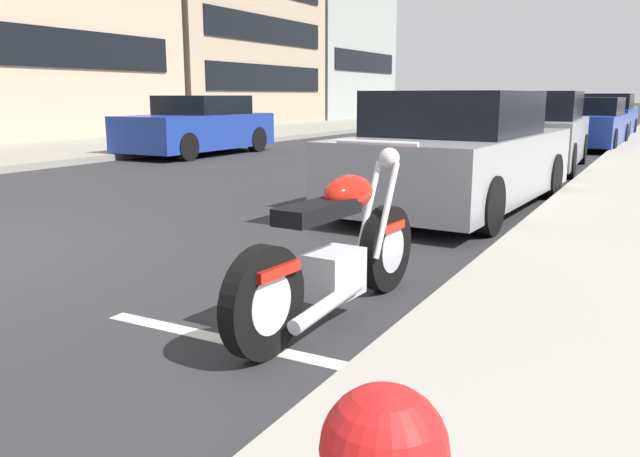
# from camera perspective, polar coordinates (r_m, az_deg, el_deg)

# --- Properties ---
(sidewalk_far_curb) EXTENTS (120.00, 5.00, 0.14)m
(sidewalk_far_curb) POSITION_cam_1_polar(r_m,az_deg,el_deg) (19.91, -13.10, 7.65)
(sidewalk_far_curb) COLOR gray
(sidewalk_far_curb) RESTS_ON ground
(parking_stall_stripe) EXTENTS (0.12, 2.20, 0.01)m
(parking_stall_stripe) POSITION_cam_1_polar(r_m,az_deg,el_deg) (3.73, -5.78, -10.44)
(parking_stall_stripe) COLOR silver
(parking_stall_stripe) RESTS_ON ground
(parked_motorcycle) EXTENTS (2.10, 0.62, 1.11)m
(parked_motorcycle) POSITION_cam_1_polar(r_m,az_deg,el_deg) (4.05, 1.46, -2.28)
(parked_motorcycle) COLOR black
(parked_motorcycle) RESTS_ON ground
(parked_car_second_in_row) EXTENTS (4.42, 2.05, 1.46)m
(parked_car_second_in_row) POSITION_cam_1_polar(r_m,az_deg,el_deg) (8.25, 12.25, 6.46)
(parked_car_second_in_row) COLOR gray
(parked_car_second_in_row) RESTS_ON ground
(parked_car_at_intersection) EXTENTS (4.22, 2.06, 1.49)m
(parked_car_at_intersection) POSITION_cam_1_polar(r_m,az_deg,el_deg) (13.19, 18.29, 8.18)
(parked_car_at_intersection) COLOR gray
(parked_car_at_intersection) RESTS_ON ground
(parked_car_across_street) EXTENTS (4.46, 1.97, 1.36)m
(parked_car_across_street) POSITION_cam_1_polar(r_m,az_deg,el_deg) (18.90, 22.64, 8.61)
(parked_car_across_street) COLOR navy
(parked_car_across_street) RESTS_ON ground
(parked_car_near_corner) EXTENTS (4.31, 1.95, 1.47)m
(parked_car_near_corner) POSITION_cam_1_polar(r_m,az_deg,el_deg) (23.88, 23.99, 9.08)
(parked_car_near_corner) COLOR navy
(parked_car_near_corner) RESTS_ON ground
(parked_car_mid_block) EXTENTS (4.15, 1.99, 1.45)m
(parked_car_mid_block) POSITION_cam_1_polar(r_m,az_deg,el_deg) (29.28, 24.36, 9.36)
(parked_car_mid_block) COLOR #236638
(parked_car_mid_block) RESTS_ON ground
(car_opposite_curb) EXTENTS (4.11, 1.81, 1.41)m
(car_opposite_curb) POSITION_cam_1_polar(r_m,az_deg,el_deg) (15.88, -10.82, 8.91)
(car_opposite_curb) COLOR navy
(car_opposite_curb) RESTS_ON ground
(townhouse_far_uphill) EXTENTS (10.32, 8.73, 9.74)m
(townhouse_far_uphill) POSITION_cam_1_polar(r_m,az_deg,el_deg) (31.13, -11.71, 17.97)
(townhouse_far_uphill) COLOR tan
(townhouse_far_uphill) RESTS_ON ground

